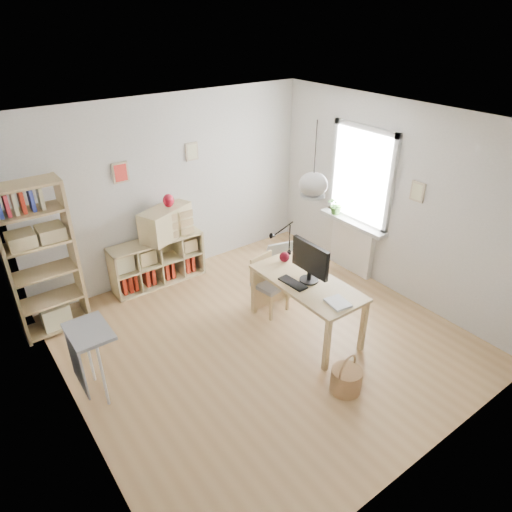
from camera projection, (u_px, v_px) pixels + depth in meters
ground at (264, 340)px, 5.79m from camera, size 4.50×4.50×0.00m
room_shell at (313, 185)px, 5.00m from camera, size 4.50×4.50×4.50m
window_unit at (362, 176)px, 6.61m from camera, size 0.07×1.16×1.46m
radiator at (352, 247)px, 7.15m from camera, size 0.10×0.80×0.80m
windowsill at (353, 222)px, 6.92m from camera, size 0.22×1.20×0.06m
desk at (307, 288)px, 5.65m from camera, size 0.70×1.50×0.75m
cube_shelf at (156, 264)px, 6.87m from camera, size 1.40×0.38×0.72m
tall_bookshelf at (39, 255)px, 5.48m from camera, size 0.80×0.38×2.00m
side_table at (85, 347)px, 4.66m from camera, size 0.40×0.55×0.85m
chair at (267, 280)px, 6.17m from camera, size 0.45×0.45×0.80m
wicker_basket at (346, 379)px, 4.97m from camera, size 0.34×0.34×0.47m
storage_chest at (290, 270)px, 6.93m from camera, size 0.68×0.73×0.57m
monitor at (310, 260)px, 5.47m from camera, size 0.23×0.59×0.51m
keyboard at (293, 283)px, 5.55m from camera, size 0.17×0.40×0.02m
task_lamp at (280, 239)px, 5.92m from camera, size 0.43×0.16×0.46m
yarn_ball at (284, 257)px, 6.00m from camera, size 0.13×0.13×0.13m
paper_tray at (338, 303)px, 5.17m from camera, size 0.25×0.30×0.03m
drawer_chest at (166, 223)px, 6.64m from camera, size 0.87×0.65×0.45m
red_vase at (168, 201)px, 6.52m from camera, size 0.16×0.16×0.20m
potted_plant at (336, 205)px, 7.07m from camera, size 0.33×0.30×0.30m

